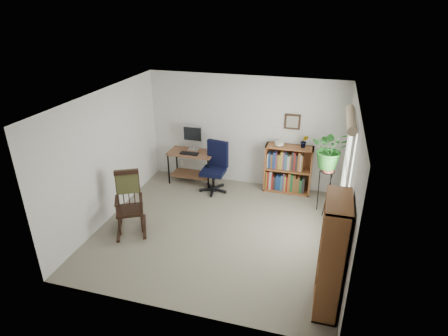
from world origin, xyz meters
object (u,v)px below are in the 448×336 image
(desk, at_px, (192,167))
(rocking_chair, at_px, (129,203))
(low_bookshelf, at_px, (288,169))
(tall_bookshelf, at_px, (332,256))
(office_chair, at_px, (213,168))

(desk, bearing_deg, rocking_chair, -100.26)
(rocking_chair, bearing_deg, low_bookshelf, 13.86)
(rocking_chair, xyz_separation_m, low_bookshelf, (2.50, 2.24, -0.04))
(rocking_chair, bearing_deg, tall_bookshelf, -43.07)
(rocking_chair, bearing_deg, desk, 51.83)
(desk, bearing_deg, tall_bookshelf, -45.07)
(low_bookshelf, height_order, tall_bookshelf, tall_bookshelf)
(rocking_chair, xyz_separation_m, tall_bookshelf, (3.42, -0.93, 0.27))
(tall_bookshelf, bearing_deg, rocking_chair, 164.84)
(office_chair, xyz_separation_m, rocking_chair, (-0.98, -1.81, 0.00))
(low_bookshelf, relative_size, tall_bookshelf, 0.63)
(low_bookshelf, bearing_deg, tall_bookshelf, -73.87)
(office_chair, relative_size, rocking_chair, 0.99)
(office_chair, bearing_deg, desk, 162.89)
(desk, xyz_separation_m, low_bookshelf, (2.12, 0.12, 0.16))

